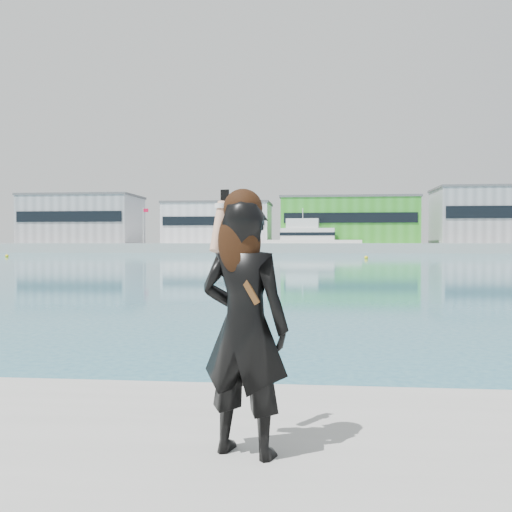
# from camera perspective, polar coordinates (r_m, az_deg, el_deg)

# --- Properties ---
(far_quay) EXTENTS (320.00, 40.00, 2.00)m
(far_quay) POSITION_cam_1_polar(r_m,az_deg,el_deg) (134.11, 5.69, 0.85)
(far_quay) COLOR #9E9E99
(far_quay) RESTS_ON ground
(warehouse_grey_left) EXTENTS (26.52, 16.36, 11.50)m
(warehouse_grey_left) POSITION_cam_1_polar(r_m,az_deg,el_deg) (143.22, -16.93, 3.54)
(warehouse_grey_left) COLOR gray
(warehouse_grey_left) RESTS_ON far_quay
(warehouse_white) EXTENTS (24.48, 15.35, 9.50)m
(warehouse_white) POSITION_cam_1_polar(r_m,az_deg,el_deg) (134.00, -3.77, 3.32)
(warehouse_white) COLOR silver
(warehouse_white) RESTS_ON far_quay
(warehouse_green) EXTENTS (30.60, 16.36, 10.50)m
(warehouse_green) POSITION_cam_1_polar(r_m,az_deg,el_deg) (132.43, 9.17, 3.55)
(warehouse_green) COLOR green
(warehouse_green) RESTS_ON far_quay
(warehouse_grey_right) EXTENTS (25.50, 15.35, 12.50)m
(warehouse_grey_right) POSITION_cam_1_polar(r_m,az_deg,el_deg) (138.13, 22.57, 3.78)
(warehouse_grey_right) COLOR gray
(warehouse_grey_right) RESTS_ON far_quay
(flagpole_left) EXTENTS (1.28, 0.16, 8.00)m
(flagpole_left) POSITION_cam_1_polar(r_m,az_deg,el_deg) (130.82, -11.17, 3.25)
(flagpole_left) COLOR silver
(flagpole_left) RESTS_ON far_quay
(flagpole_right) EXTENTS (1.28, 0.16, 8.00)m
(flagpole_right) POSITION_cam_1_polar(r_m,az_deg,el_deg) (127.11, 15.73, 3.28)
(flagpole_right) COLOR silver
(flagpole_right) RESTS_ON far_quay
(motor_yacht) EXTENTS (20.66, 7.04, 9.48)m
(motor_yacht) POSITION_cam_1_polar(r_m,az_deg,el_deg) (121.50, 5.48, 1.59)
(motor_yacht) COLOR white
(motor_yacht) RESTS_ON ground
(buoy_near) EXTENTS (0.50, 0.50, 0.50)m
(buoy_near) POSITION_cam_1_polar(r_m,az_deg,el_deg) (75.46, 10.96, -0.28)
(buoy_near) COLOR yellow
(buoy_near) RESTS_ON ground
(buoy_far) EXTENTS (0.50, 0.50, 0.50)m
(buoy_far) POSITION_cam_1_polar(r_m,az_deg,el_deg) (90.58, -23.65, -0.10)
(buoy_far) COLOR yellow
(buoy_far) RESTS_ON ground
(woman) EXTENTS (0.64, 0.52, 1.62)m
(woman) POSITION_cam_1_polar(r_m,az_deg,el_deg) (3.44, -1.21, -6.34)
(woman) COLOR black
(woman) RESTS_ON near_quay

